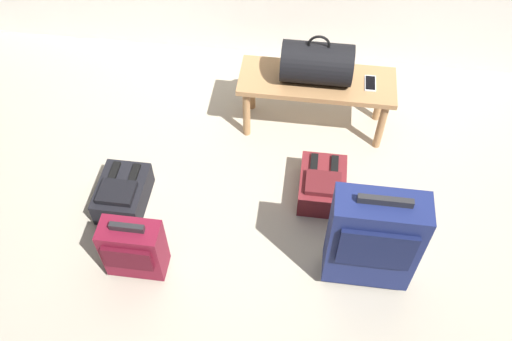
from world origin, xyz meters
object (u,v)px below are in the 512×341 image
object	(u,v)px
duffel_bag_black	(317,63)
suitcase_small_burgundy	(134,249)
cell_phone	(370,83)
backpack_maroon	(322,185)
backpack_dark	(123,193)
bench	(316,87)
suitcase_upright_navy	(373,240)

from	to	relation	value
duffel_bag_black	suitcase_small_burgundy	world-z (taller)	duffel_bag_black
cell_phone	backpack_maroon	xyz separation A→B (m)	(-0.24, -0.58, -0.34)
suitcase_small_burgundy	backpack_dark	distance (m)	0.52
cell_phone	backpack_dark	size ratio (longest dim) A/B	0.38
bench	backpack_maroon	distance (m)	0.65
duffel_bag_black	suitcase_small_burgundy	xyz separation A→B (m)	(-0.87, -1.25, -0.32)
cell_phone	bench	bearing A→B (deg)	-179.84
bench	suitcase_upright_navy	size ratio (longest dim) A/B	1.37
duffel_bag_black	suitcase_small_burgundy	size ratio (longest dim) A/B	0.96
bench	backpack_dark	bearing A→B (deg)	-143.97
backpack_maroon	backpack_dark	bearing A→B (deg)	-169.54
cell_phone	suitcase_small_burgundy	xyz separation A→B (m)	(-1.22, -1.25, -0.19)
backpack_dark	bench	bearing A→B (deg)	36.03
bench	suitcase_upright_navy	bearing A→B (deg)	-72.47
duffel_bag_black	cell_phone	bearing A→B (deg)	0.15
duffel_bag_black	suitcase_upright_navy	distance (m)	1.19
duffel_bag_black	suitcase_upright_navy	xyz separation A→B (m)	(0.37, -1.12, -0.18)
duffel_bag_black	cell_phone	size ratio (longest dim) A/B	3.06
backpack_dark	suitcase_upright_navy	bearing A→B (deg)	-12.19
suitcase_small_burgundy	bench	bearing A→B (deg)	54.68
bench	duffel_bag_black	bearing A→B (deg)	180.00
suitcase_upright_navy	suitcase_small_burgundy	world-z (taller)	suitcase_upright_navy
suitcase_upright_navy	backpack_maroon	size ratio (longest dim) A/B	1.92
backpack_maroon	bench	bearing A→B (deg)	99.09
cell_phone	backpack_maroon	bearing A→B (deg)	-112.32
cell_phone	suitcase_small_burgundy	size ratio (longest dim) A/B	0.31
cell_phone	suitcase_upright_navy	bearing A→B (deg)	-88.94
bench	suitcase_small_burgundy	size ratio (longest dim) A/B	2.17
suitcase_upright_navy	suitcase_small_burgundy	distance (m)	1.26
duffel_bag_black	cell_phone	world-z (taller)	duffel_bag_black
suitcase_upright_navy	backpack_maroon	bearing A→B (deg)	115.88
bench	backpack_maroon	size ratio (longest dim) A/B	2.63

